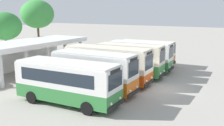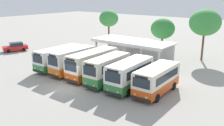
% 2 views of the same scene
% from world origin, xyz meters
% --- Properties ---
extents(ground_plane, '(180.00, 180.00, 0.00)m').
position_xyz_m(ground_plane, '(0.00, 0.00, 0.00)').
color(ground_plane, '#A39E93').
extents(city_bus_nearest_orange, '(2.65, 7.74, 3.05)m').
position_xyz_m(city_bus_nearest_orange, '(-6.56, 4.56, 1.70)').
color(city_bus_nearest_orange, black).
rests_on(city_bus_nearest_orange, ground).
extents(city_bus_second_in_row, '(2.39, 7.01, 3.30)m').
position_xyz_m(city_bus_second_in_row, '(-3.51, 4.32, 1.82)').
color(city_bus_second_in_row, black).
rests_on(city_bus_second_in_row, ground).
extents(city_bus_middle_cream, '(2.66, 8.07, 3.32)m').
position_xyz_m(city_bus_middle_cream, '(-0.46, 4.84, 1.83)').
color(city_bus_middle_cream, black).
rests_on(city_bus_middle_cream, ground).
extents(city_bus_fourth_amber, '(2.53, 6.89, 3.26)m').
position_xyz_m(city_bus_fourth_amber, '(2.59, 4.13, 1.80)').
color(city_bus_fourth_amber, black).
rests_on(city_bus_fourth_amber, ground).
extents(city_bus_fifth_blue, '(2.73, 7.12, 3.20)m').
position_xyz_m(city_bus_fifth_blue, '(5.64, 4.32, 1.77)').
color(city_bus_fifth_blue, black).
rests_on(city_bus_fifth_blue, ground).
extents(city_bus_far_end_green, '(2.58, 6.83, 2.96)m').
position_xyz_m(city_bus_far_end_green, '(8.69, 4.87, 1.65)').
color(city_bus_far_end_green, black).
rests_on(city_bus_far_end_green, ground).
extents(parked_car_flank, '(3.24, 4.67, 1.62)m').
position_xyz_m(parked_car_flank, '(-21.66, 6.79, 0.83)').
color(parked_car_flank, black).
rests_on(parked_car_flank, ground).
extents(terminal_canopy, '(12.68, 5.05, 3.40)m').
position_xyz_m(terminal_canopy, '(-0.52, 14.51, 2.57)').
color(terminal_canopy, silver).
rests_on(terminal_canopy, ground).
extents(waiting_chair_end_by_column, '(0.46, 0.46, 0.86)m').
position_xyz_m(waiting_chair_end_by_column, '(-1.71, 13.58, 0.52)').
color(waiting_chair_end_by_column, slate).
rests_on(waiting_chair_end_by_column, ground).
extents(waiting_chair_second_from_end, '(0.46, 0.46, 0.86)m').
position_xyz_m(waiting_chair_second_from_end, '(-1.03, 13.61, 0.52)').
color(waiting_chair_second_from_end, slate).
rests_on(waiting_chair_second_from_end, ground).
extents(waiting_chair_middle_seat, '(0.46, 0.46, 0.86)m').
position_xyz_m(waiting_chair_middle_seat, '(-0.35, 13.60, 0.52)').
color(waiting_chair_middle_seat, slate).
rests_on(waiting_chair_middle_seat, ground).
extents(waiting_chair_fourth_seat, '(0.46, 0.46, 0.86)m').
position_xyz_m(waiting_chair_fourth_seat, '(0.32, 13.50, 0.52)').
color(waiting_chair_fourth_seat, slate).
rests_on(waiting_chair_fourth_seat, ground).
extents(roadside_tree_behind_canopy, '(4.04, 4.04, 6.37)m').
position_xyz_m(roadside_tree_behind_canopy, '(1.31, 20.51, 4.64)').
color(roadside_tree_behind_canopy, brown).
rests_on(roadside_tree_behind_canopy, ground).
extents(roadside_tree_east_of_canopy, '(4.82, 4.82, 8.10)m').
position_xyz_m(roadside_tree_east_of_canopy, '(7.89, 21.58, 6.03)').
color(roadside_tree_east_of_canopy, brown).
rests_on(roadside_tree_east_of_canopy, ground).
extents(roadside_tree_west_of_canopy, '(3.77, 3.77, 7.25)m').
position_xyz_m(roadside_tree_west_of_canopy, '(-10.59, 20.79, 5.62)').
color(roadside_tree_west_of_canopy, brown).
rests_on(roadside_tree_west_of_canopy, ground).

